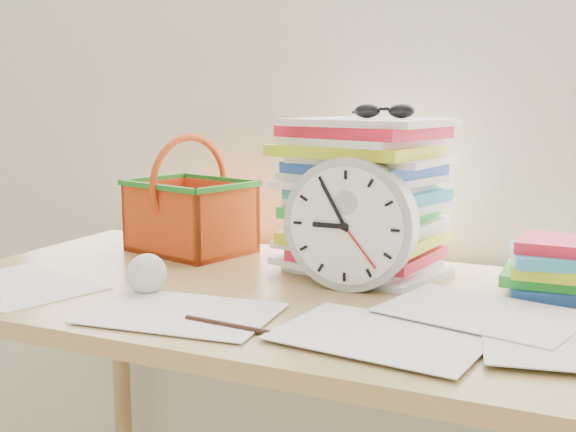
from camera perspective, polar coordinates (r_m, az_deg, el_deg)
The scene contains 10 objects.
curtain at distance 1.62m, azimuth 6.90°, elevation 16.59°, with size 2.40×0.01×2.50m, color white.
desk at distance 1.32m, azimuth 1.19°, elevation -9.16°, with size 1.40×0.70×0.75m.
paper_stack at distance 1.42m, azimuth 5.94°, elevation 1.54°, with size 0.31×0.25×0.30m, color white, non-canonical shape.
clock at distance 1.30m, azimuth 4.95°, elevation -0.63°, with size 0.24×0.24×0.05m, color #A7A7A7.
sunglasses at distance 1.39m, azimuth 7.61°, elevation 8.26°, with size 0.13×0.11×0.03m, color black, non-canonical shape.
book_stack at distance 1.35m, azimuth 21.68°, elevation -3.86°, with size 0.25×0.19×0.10m, color white, non-canonical shape.
basket at distance 1.63m, azimuth -7.74°, elevation 1.65°, with size 0.26×0.20×0.26m, color #DC4D15, non-canonical shape.
crumpled_ball at distance 1.31m, azimuth -11.11°, elevation -4.47°, with size 0.07×0.07×0.07m, color white.
pen at distance 1.10m, azimuth -4.87°, elevation -8.60°, with size 0.01×0.01×0.15m, color black.
scattered_papers at distance 1.30m, azimuth 1.20°, elevation -5.78°, with size 1.26×0.42×0.02m, color white, non-canonical shape.
Camera 1 is at (0.50, 0.45, 1.10)m, focal length 45.00 mm.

